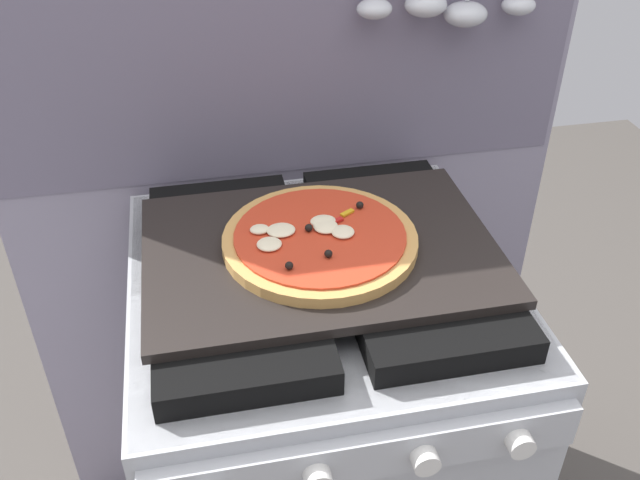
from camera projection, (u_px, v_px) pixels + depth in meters
kitchen_backsplash at (289, 201)px, 1.42m from camera, size 1.10×0.09×1.55m
stove at (320, 441)px, 1.34m from camera, size 0.60×0.64×0.90m
baking_tray at (320, 249)px, 1.08m from camera, size 0.54×0.38×0.02m
pizza_left at (317, 239)px, 1.07m from camera, size 0.30×0.30×0.03m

